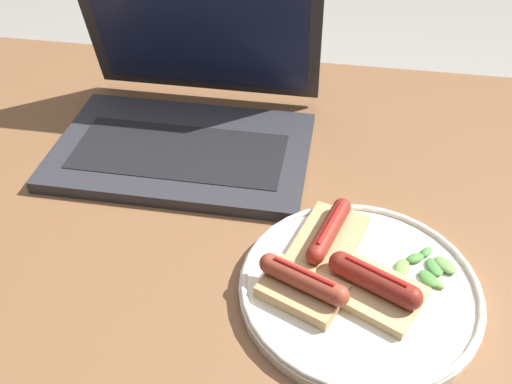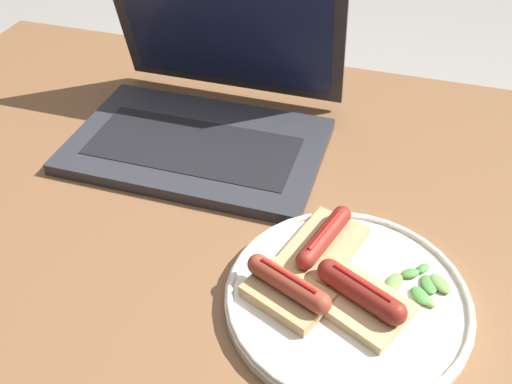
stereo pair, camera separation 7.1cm
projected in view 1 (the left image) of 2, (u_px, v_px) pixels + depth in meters
name	position (u px, v px, depth m)	size (l,w,h in m)	color
desk	(245.00, 230.00, 0.87)	(1.30, 0.77, 0.73)	brown
laptop	(188.00, 116.00, 0.87)	(0.38, 0.30, 0.24)	#2D2D33
plate	(359.00, 288.00, 0.65)	(0.28, 0.28, 0.02)	silver
sausage_toast_left	(373.00, 285.00, 0.63)	(0.13, 0.11, 0.04)	tan
sausage_toast_middle	(328.00, 236.00, 0.69)	(0.10, 0.13, 0.04)	tan
sausage_toast_right	(303.00, 285.00, 0.63)	(0.11, 0.09, 0.04)	tan
salad_pile	(429.00, 267.00, 0.67)	(0.08, 0.07, 0.01)	#4C8E3D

